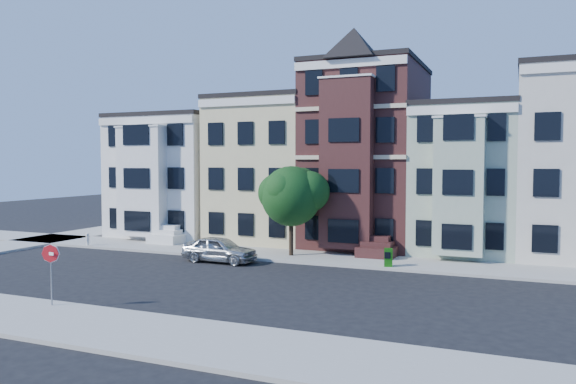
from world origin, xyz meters
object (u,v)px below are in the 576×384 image
at_px(parked_car, 220,249).
at_px(newspaper_box, 388,257).
at_px(fire_hydrant, 88,240).
at_px(stop_sign, 51,271).
at_px(street_tree, 291,200).

bearing_deg(parked_car, newspaper_box, -78.78).
bearing_deg(newspaper_box, parked_car, 177.20).
bearing_deg(newspaper_box, fire_hydrant, 167.85).
relative_size(newspaper_box, stop_sign, 0.36).
bearing_deg(fire_hydrant, street_tree, 6.14).
bearing_deg(stop_sign, fire_hydrant, 133.77).
bearing_deg(street_tree, parked_car, -137.17).
bearing_deg(street_tree, newspaper_box, -12.24).
height_order(street_tree, fire_hydrant, street_tree).
bearing_deg(parked_car, stop_sign, 176.97).
bearing_deg(street_tree, fire_hydrant, -173.86).
xyz_separation_m(fire_hydrant, stop_sign, (10.04, -12.93, 1.02)).
distance_m(parked_car, stop_sign, 11.55).
xyz_separation_m(street_tree, stop_sign, (-4.08, -14.45, -1.94)).
distance_m(street_tree, newspaper_box, 6.89).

